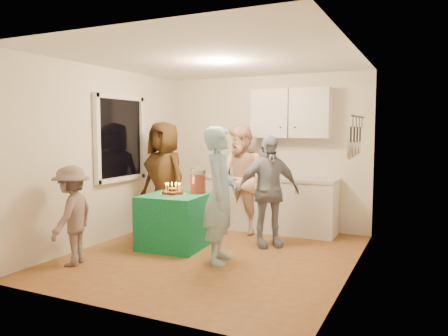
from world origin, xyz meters
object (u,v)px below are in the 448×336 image
at_px(woman_back_left, 164,178).
at_px(woman_back_right, 268,191).
at_px(child_near_left, 72,215).
at_px(woman_back_center, 241,180).
at_px(microwave, 256,167).
at_px(man_birthday, 220,195).
at_px(punch_jar, 198,182).
at_px(counter, 270,205).
at_px(party_table, 174,221).

bearing_deg(woman_back_left, woman_back_right, 15.74).
relative_size(woman_back_left, child_near_left, 1.45).
bearing_deg(woman_back_center, microwave, 96.06).
xyz_separation_m(man_birthday, woman_back_right, (0.29, 0.98, -0.06)).
relative_size(microwave, woman_back_left, 0.28).
height_order(punch_jar, man_birthday, man_birthday).
bearing_deg(man_birthday, counter, -16.19).
distance_m(microwave, woman_back_center, 0.43).
xyz_separation_m(woman_back_right, child_near_left, (-1.90, -1.87, -0.18)).
distance_m(man_birthday, woman_back_center, 1.58).
relative_size(microwave, punch_jar, 1.51).
bearing_deg(woman_back_center, woman_back_left, -130.75).
relative_size(party_table, woman_back_right, 0.53).
bearing_deg(party_table, woman_back_right, 28.25).
xyz_separation_m(party_table, punch_jar, (0.24, 0.27, 0.55)).
bearing_deg(woman_back_left, counter, 48.45).
bearing_deg(woman_back_right, counter, 69.73).
height_order(counter, woman_back_left, woman_back_left).
height_order(punch_jar, woman_back_right, woman_back_right).
relative_size(party_table, woman_back_left, 0.47).
bearing_deg(woman_back_right, man_birthday, -144.69).
distance_m(counter, woman_back_left, 1.80).
bearing_deg(woman_back_left, microwave, 53.35).
bearing_deg(woman_back_left, woman_back_center, 42.56).
xyz_separation_m(man_birthday, woman_back_center, (-0.36, 1.54, 0.02)).
relative_size(man_birthday, woman_back_right, 1.07).
height_order(party_table, man_birthday, man_birthday).
bearing_deg(punch_jar, woman_back_left, 156.68).
bearing_deg(woman_back_left, party_table, -31.99).
height_order(counter, microwave, microwave).
height_order(counter, child_near_left, child_near_left).
height_order(woman_back_right, child_near_left, woman_back_right).
height_order(man_birthday, woman_back_center, woman_back_center).
xyz_separation_m(party_table, woman_back_center, (0.53, 1.19, 0.50)).
bearing_deg(microwave, party_table, -108.79).
bearing_deg(child_near_left, woman_back_left, 158.63).
bearing_deg(woman_back_right, woman_back_left, 142.42).
xyz_separation_m(punch_jar, woman_back_right, (0.94, 0.37, -0.13)).
height_order(punch_jar, woman_back_left, woman_back_left).
xyz_separation_m(microwave, woman_back_center, (-0.11, -0.38, -0.17)).
xyz_separation_m(punch_jar, man_birthday, (0.65, -0.61, -0.07)).
bearing_deg(counter, woman_back_right, -72.12).
bearing_deg(man_birthday, woman_back_center, -3.38).
bearing_deg(man_birthday, microwave, -9.07).
height_order(counter, woman_back_center, woman_back_center).
bearing_deg(counter, punch_jar, -116.11).
height_order(woman_back_left, woman_back_right, woman_back_left).
relative_size(party_table, child_near_left, 0.68).
relative_size(punch_jar, woman_back_right, 0.21).
height_order(woman_back_left, woman_back_center, woman_back_left).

